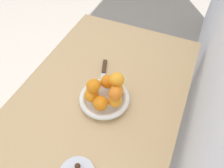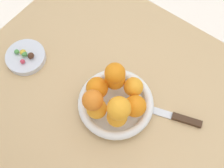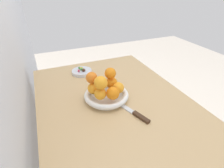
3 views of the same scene
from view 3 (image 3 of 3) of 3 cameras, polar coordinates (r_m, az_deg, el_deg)
dining_table at (r=0.95m, az=1.34°, el=-10.45°), size 1.10×0.76×0.74m
fruit_bowl at (r=0.90m, az=-1.84°, el=-3.86°), size 0.23×0.23×0.04m
candy_dish at (r=1.18m, az=-9.81°, el=3.97°), size 0.13×0.13×0.02m
orange_0 at (r=0.88m, az=-6.08°, el=-1.39°), size 0.06×0.06×0.06m
orange_1 at (r=0.84m, az=-3.85°, el=-3.21°), size 0.06×0.06×0.06m
orange_2 at (r=0.83m, az=0.27°, el=-3.03°), size 0.06×0.06×0.06m
orange_3 at (r=0.88m, az=2.08°, el=-1.23°), size 0.06×0.06×0.06m
orange_4 at (r=0.92m, az=-0.17°, el=0.46°), size 0.06×0.06×0.06m
orange_5 at (r=0.92m, az=-3.85°, el=0.57°), size 0.06×0.06×0.06m
orange_6 at (r=0.88m, az=-0.32°, el=3.56°), size 0.06×0.06×0.06m
orange_7 at (r=0.80m, az=-3.71°, el=0.39°), size 0.06×0.06×0.06m
orange_8 at (r=0.86m, az=-6.68°, el=2.09°), size 0.06×0.06×0.06m
candy_ball_0 at (r=1.18m, az=-9.91°, el=5.03°), size 0.02×0.02×0.02m
candy_ball_1 at (r=1.15m, az=-9.22°, el=4.52°), size 0.02×0.02×0.02m
candy_ball_2 at (r=1.19m, az=-10.60°, el=5.22°), size 0.02×0.02×0.02m
candy_ball_3 at (r=1.15m, az=-9.27°, el=4.48°), size 0.02×0.02×0.02m
candy_ball_4 at (r=1.17m, az=-9.90°, el=4.83°), size 0.02×0.02×0.02m
candy_ball_5 at (r=1.16m, az=-10.81°, el=4.27°), size 0.02×0.02×0.02m
knife at (r=0.84m, az=6.26°, el=-8.73°), size 0.25×0.10×0.01m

